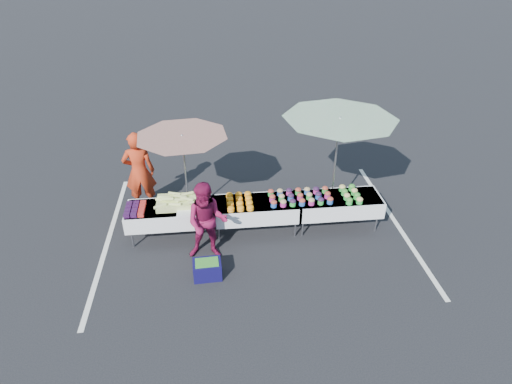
{
  "coord_description": "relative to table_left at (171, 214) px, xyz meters",
  "views": [
    {
      "loc": [
        -0.82,
        -7.59,
        5.69
      ],
      "look_at": [
        0.0,
        0.0,
        1.0
      ],
      "focal_mm": 30.0,
      "sensor_mm": 36.0,
      "label": 1
    }
  ],
  "objects": [
    {
      "name": "customer",
      "position": [
        0.76,
        -0.75,
        0.26
      ],
      "size": [
        0.88,
        0.72,
        1.68
      ],
      "primitive_type": "imported",
      "rotation": [
        0.0,
        0.0,
        -0.11
      ],
      "color": "maroon",
      "rests_on": "ground"
    },
    {
      "name": "bean_baskets",
      "position": [
        3.86,
        -0.01,
        0.24
      ],
      "size": [
        0.36,
        0.68,
        0.15
      ],
      "color": "green",
      "rests_on": "table_right"
    },
    {
      "name": "plastic_bags",
      "position": [
        0.3,
        -0.3,
        0.19
      ],
      "size": [
        0.3,
        0.25,
        0.05
      ],
      "primitive_type": "cube",
      "color": "white",
      "rests_on": "table_left"
    },
    {
      "name": "table_left",
      "position": [
        0.0,
        0.0,
        0.0
      ],
      "size": [
        1.86,
        0.81,
        0.75
      ],
      "color": "white",
      "rests_on": "ground"
    },
    {
      "name": "stripe_left",
      "position": [
        -1.4,
        0.0,
        -0.58
      ],
      "size": [
        0.1,
        5.0,
        0.0
      ],
      "primitive_type": "cube",
      "color": "silver",
      "rests_on": "ground"
    },
    {
      "name": "vendor",
      "position": [
        -0.76,
        1.22,
        0.39
      ],
      "size": [
        0.74,
        0.51,
        1.94
      ],
      "primitive_type": "imported",
      "rotation": [
        0.0,
        0.0,
        3.21
      ],
      "color": "#B73014",
      "rests_on": "ground"
    },
    {
      "name": "ground",
      "position": [
        1.8,
        0.0,
        -0.58
      ],
      "size": [
        80.0,
        80.0,
        0.0
      ],
      "primitive_type": "plane",
      "color": "black"
    },
    {
      "name": "carrot_bowls",
      "position": [
        1.45,
        -0.01,
        0.22
      ],
      "size": [
        0.55,
        0.69,
        0.11
      ],
      "color": "orange",
      "rests_on": "table_center"
    },
    {
      "name": "corn_pile",
      "position": [
        0.24,
        0.04,
        0.25
      ],
      "size": [
        1.16,
        0.57,
        0.26
      ],
      "color": "#A0B35C",
      "rests_on": "table_left"
    },
    {
      "name": "stripe_right",
      "position": [
        5.0,
        0.0,
        -0.58
      ],
      "size": [
        0.1,
        5.0,
        0.0
      ],
      "primitive_type": "cube",
      "color": "silver",
      "rests_on": "ground"
    },
    {
      "name": "table_center",
      "position": [
        1.8,
        0.0,
        0.0
      ],
      "size": [
        1.86,
        0.81,
        0.75
      ],
      "color": "white",
      "rests_on": "ground"
    },
    {
      "name": "storage_bin",
      "position": [
        0.72,
        -1.36,
        -0.4
      ],
      "size": [
        0.55,
        0.41,
        0.35
      ],
      "rotation": [
        0.0,
        0.0,
        0.04
      ],
      "color": "#0F0C40",
      "rests_on": "ground"
    },
    {
      "name": "umbrella_left",
      "position": [
        0.32,
        0.8,
        1.25
      ],
      "size": [
        2.47,
        2.47,
        2.03
      ],
      "rotation": [
        0.0,
        0.0,
        -0.29
      ],
      "color": "black",
      "rests_on": "ground"
    },
    {
      "name": "berry_punnets",
      "position": [
        -0.71,
        -0.06,
        0.21
      ],
      "size": [
        0.4,
        0.54,
        0.08
      ],
      "color": "#220B2E",
      "rests_on": "table_left"
    },
    {
      "name": "potato_cups",
      "position": [
        2.75,
        0.0,
        0.25
      ],
      "size": [
        1.34,
        0.58,
        0.16
      ],
      "color": "#2454AB",
      "rests_on": "table_right"
    },
    {
      "name": "umbrella_right",
      "position": [
        3.57,
        0.4,
        1.63
      ],
      "size": [
        2.84,
        2.84,
        2.44
      ],
      "rotation": [
        0.0,
        0.0,
        -0.21
      ],
      "color": "black",
      "rests_on": "ground"
    },
    {
      "name": "table_right",
      "position": [
        3.6,
        0.0,
        0.0
      ],
      "size": [
        1.86,
        0.81,
        0.75
      ],
      "color": "white",
      "rests_on": "ground"
    }
  ]
}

